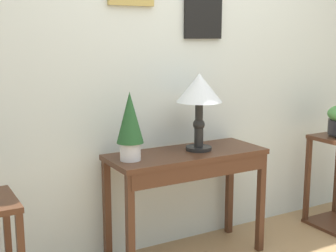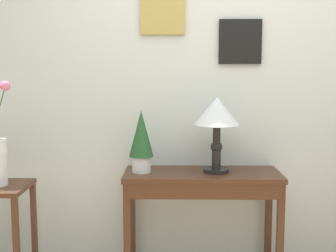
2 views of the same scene
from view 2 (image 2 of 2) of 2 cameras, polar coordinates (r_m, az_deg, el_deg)
The scene contains 4 objects.
back_wall_with_art at distance 3.32m, azimuth 6.08°, elevation 6.26°, with size 9.00×0.13×2.80m.
console_table at distance 3.09m, azimuth 4.43°, elevation -8.05°, with size 1.08×0.43×0.75m.
table_lamp at distance 3.03m, azimuth 6.31°, elevation 1.29°, with size 0.31×0.31×0.52m.
potted_plant_on_console at distance 3.03m, azimuth -3.46°, elevation -1.65°, with size 0.17×0.17×0.43m.
Camera 2 is at (-0.31, -1.88, 1.45)m, focal length 47.38 mm.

